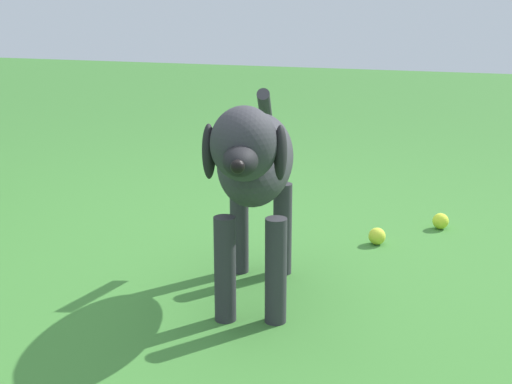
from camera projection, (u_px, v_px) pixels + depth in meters
ground at (254, 283)px, 2.42m from camera, size 14.00×14.00×0.00m
dog at (254, 166)px, 2.16m from camera, size 0.97×0.37×0.67m
tennis_ball_0 at (441, 221)px, 2.97m from camera, size 0.07×0.07×0.07m
tennis_ball_1 at (377, 236)px, 2.78m from camera, size 0.07×0.07×0.07m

